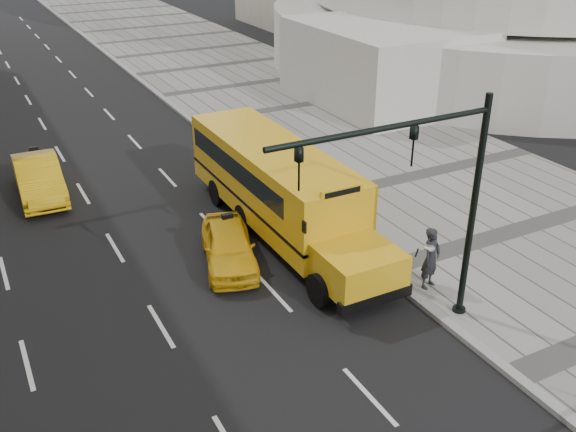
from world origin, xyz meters
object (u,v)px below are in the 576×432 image
taxi_far (39,178)px  pedestrian (431,258)px  taxi_near (229,246)px  school_bus (276,182)px  traffic_signal (433,193)px

taxi_far → pedestrian: pedestrian is taller
taxi_near → taxi_far: 9.45m
pedestrian → taxi_near: bearing=117.6°
taxi_near → pedestrian: bearing=-25.8°
taxi_far → pedestrian: (9.14, -12.53, 0.34)m
school_bus → pedestrian: size_ratio=6.01×
pedestrian → traffic_signal: 3.61m
traffic_signal → school_bus: bearing=95.5°
school_bus → traffic_signal: traffic_signal is taller
taxi_near → taxi_far: taxi_far is taller
pedestrian → school_bus: bearing=90.2°
taxi_near → traffic_signal: traffic_signal is taller
school_bus → pedestrian: school_bus is taller
pedestrian → traffic_signal: size_ratio=0.30×
pedestrian → traffic_signal: bearing=-155.9°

